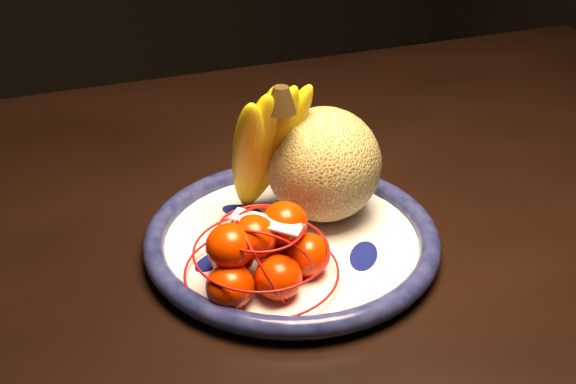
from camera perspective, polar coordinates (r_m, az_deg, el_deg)
name	(u,v)px	position (r m, az deg, el deg)	size (l,w,h in m)	color
dining_table	(292,261)	(0.95, 0.32, -5.49)	(1.70, 1.13, 0.81)	black
fruit_bowl	(292,239)	(0.82, 0.31, -3.72)	(0.34, 0.34, 0.03)	white
cantaloupe	(324,164)	(0.83, 2.84, 2.19)	(0.13, 0.13, 0.13)	olive
banana_bunch	(262,144)	(0.81, -2.06, 3.77)	(0.12, 0.12, 0.19)	yellow
mandarin_bag	(262,253)	(0.74, -2.09, -4.85)	(0.16, 0.16, 0.10)	#FF3301
price_tag	(267,222)	(0.72, -1.68, -2.37)	(0.07, 0.03, 0.00)	white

